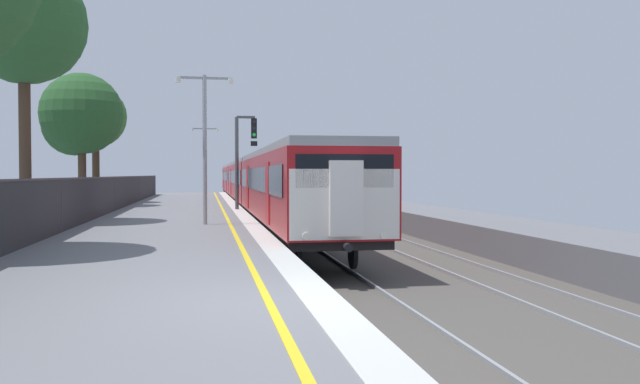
# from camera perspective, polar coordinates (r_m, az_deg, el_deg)

# --- Properties ---
(ground) EXTENTS (17.40, 110.00, 1.21)m
(ground) POSITION_cam_1_polar(r_m,az_deg,el_deg) (10.04, 13.13, -12.03)
(ground) COLOR slate
(commuter_train_at_platform) EXTENTS (2.83, 59.64, 3.81)m
(commuter_train_at_platform) POSITION_cam_1_polar(r_m,az_deg,el_deg) (45.01, -5.73, 0.94)
(commuter_train_at_platform) COLOR maroon
(commuter_train_at_platform) RESTS_ON ground
(signal_gantry) EXTENTS (1.10, 0.24, 4.63)m
(signal_gantry) POSITION_cam_1_polar(r_m,az_deg,el_deg) (32.80, -6.73, 3.57)
(signal_gantry) COLOR #47474C
(signal_gantry) RESTS_ON ground
(platform_lamp_mid) EXTENTS (2.00, 0.20, 5.17)m
(platform_lamp_mid) POSITION_cam_1_polar(r_m,az_deg,el_deg) (23.17, -9.96, 4.84)
(platform_lamp_mid) COLOR #93999E
(platform_lamp_mid) RESTS_ON ground
(platform_lamp_far) EXTENTS (2.00, 0.20, 5.11)m
(platform_lamp_far) POSITION_cam_1_polar(r_m,az_deg,el_deg) (47.88, -9.94, 3.09)
(platform_lamp_far) COLOR #93999E
(platform_lamp_far) RESTS_ON ground
(background_tree_left) EXTENTS (4.40, 4.40, 7.24)m
(background_tree_left) POSITION_cam_1_polar(r_m,az_deg,el_deg) (38.29, -20.15, 6.10)
(background_tree_left) COLOR #473323
(background_tree_left) RESTS_ON ground
(background_tree_right) EXTENTS (3.73, 3.73, 7.12)m
(background_tree_right) POSITION_cam_1_polar(r_m,az_deg,el_deg) (42.42, -18.92, 6.05)
(background_tree_right) COLOR #473323
(background_tree_right) RESTS_ON ground
(background_tree_back) EXTENTS (4.42, 4.42, 9.38)m
(background_tree_back) POSITION_cam_1_polar(r_m,az_deg,el_deg) (26.36, -24.05, 12.94)
(background_tree_back) COLOR #473323
(background_tree_back) RESTS_ON ground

